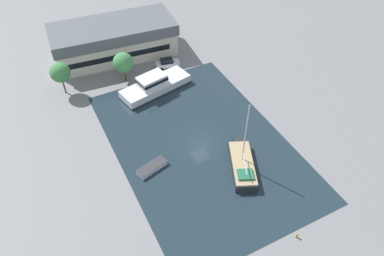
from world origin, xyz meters
TOP-DOWN VIEW (x-y plane):
  - ground_plane at (0.00, 0.00)m, footprint 440.00×440.00m
  - water_canal at (0.00, 0.00)m, footprint 24.07×36.41m
  - warehouse_building at (-3.26, 29.11)m, footprint 23.86×12.02m
  - quay_tree_near_building at (-4.51, 20.21)m, footprint 3.62×3.62m
  - quay_tree_by_water at (-15.00, 21.52)m, footprint 3.42×3.42m
  - parked_car at (3.92, 20.60)m, footprint 4.61×2.46m
  - sailboat_moored at (3.08, -6.67)m, footprint 6.16×9.60m
  - motor_cruiser at (-0.98, 15.04)m, footprint 13.09×6.64m
  - small_dinghy at (-8.30, -1.17)m, footprint 4.82×2.79m
  - mooring_bollard at (3.05, -18.89)m, footprint 0.24×0.24m

SIDE VIEW (x-z plane):
  - ground_plane at x=0.00m, z-range 0.00..0.00m
  - water_canal at x=0.00m, z-range 0.00..0.01m
  - small_dinghy at x=-8.30m, z-range 0.01..0.62m
  - mooring_bollard at x=3.05m, z-range 0.03..0.79m
  - sailboat_moored at x=3.08m, z-range -4.83..6.29m
  - parked_car at x=3.92m, z-range -0.01..1.72m
  - motor_cruiser at x=-0.98m, z-range -0.46..2.78m
  - warehouse_building at x=-3.26m, z-range 0.04..6.50m
  - quay_tree_near_building at x=-4.51m, z-range 0.96..6.53m
  - quay_tree_by_water at x=-15.00m, z-range 1.26..7.21m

